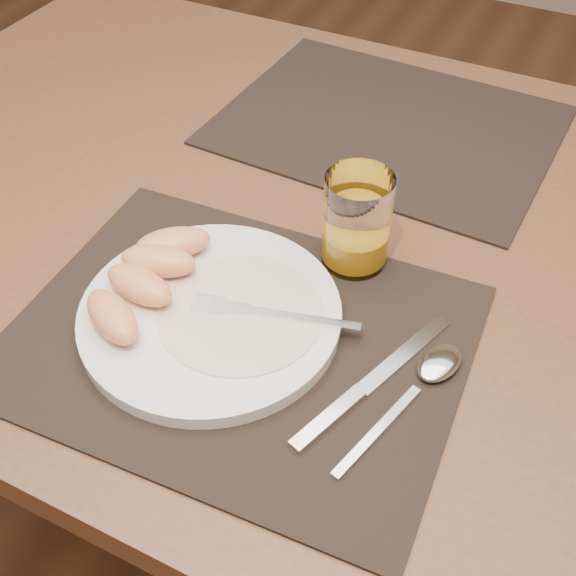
{
  "coord_description": "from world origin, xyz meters",
  "views": [
    {
      "loc": [
        0.26,
        -0.63,
        1.31
      ],
      "look_at": [
        0.02,
        -0.15,
        0.77
      ],
      "focal_mm": 45.0,
      "sensor_mm": 36.0,
      "label": 1
    }
  ],
  "objects_px": {
    "fork": "(260,312)",
    "juice_glass": "(356,225)",
    "knife": "(361,391)",
    "placemat_far": "(387,125)",
    "placemat_near": "(238,338)",
    "table": "(326,267)",
    "plate": "(210,315)",
    "spoon": "(431,372)"
  },
  "relations": [
    {
      "from": "fork",
      "to": "juice_glass",
      "type": "relative_size",
      "value": 1.56
    },
    {
      "from": "fork",
      "to": "knife",
      "type": "distance_m",
      "value": 0.13
    },
    {
      "from": "placemat_far",
      "to": "knife",
      "type": "bearing_deg",
      "value": -72.33
    },
    {
      "from": "placemat_far",
      "to": "juice_glass",
      "type": "height_order",
      "value": "juice_glass"
    },
    {
      "from": "fork",
      "to": "placemat_far",
      "type": "bearing_deg",
      "value": 92.39
    },
    {
      "from": "placemat_near",
      "to": "table",
      "type": "bearing_deg",
      "value": 89.56
    },
    {
      "from": "fork",
      "to": "juice_glass",
      "type": "distance_m",
      "value": 0.15
    },
    {
      "from": "table",
      "to": "juice_glass",
      "type": "bearing_deg",
      "value": -45.96
    },
    {
      "from": "plate",
      "to": "fork",
      "type": "bearing_deg",
      "value": 19.89
    },
    {
      "from": "table",
      "to": "juice_glass",
      "type": "relative_size",
      "value": 12.61
    },
    {
      "from": "juice_glass",
      "to": "spoon",
      "type": "bearing_deg",
      "value": -43.05
    },
    {
      "from": "placemat_near",
      "to": "knife",
      "type": "height_order",
      "value": "knife"
    },
    {
      "from": "placemat_near",
      "to": "fork",
      "type": "xyz_separation_m",
      "value": [
        0.01,
        0.03,
        0.02
      ]
    },
    {
      "from": "table",
      "to": "placemat_near",
      "type": "bearing_deg",
      "value": -90.44
    },
    {
      "from": "placemat_near",
      "to": "placemat_far",
      "type": "relative_size",
      "value": 1.0
    },
    {
      "from": "plate",
      "to": "knife",
      "type": "xyz_separation_m",
      "value": [
        0.17,
        -0.02,
        -0.01
      ]
    },
    {
      "from": "plate",
      "to": "juice_glass",
      "type": "xyz_separation_m",
      "value": [
        0.1,
        0.15,
        0.04
      ]
    },
    {
      "from": "placemat_near",
      "to": "juice_glass",
      "type": "distance_m",
      "value": 0.18
    },
    {
      "from": "placemat_near",
      "to": "spoon",
      "type": "relative_size",
      "value": 2.37
    },
    {
      "from": "knife",
      "to": "placemat_far",
      "type": "bearing_deg",
      "value": 107.67
    },
    {
      "from": "placemat_near",
      "to": "placemat_far",
      "type": "distance_m",
      "value": 0.44
    },
    {
      "from": "spoon",
      "to": "juice_glass",
      "type": "bearing_deg",
      "value": 136.95
    },
    {
      "from": "placemat_near",
      "to": "fork",
      "type": "distance_m",
      "value": 0.03
    },
    {
      "from": "placemat_near",
      "to": "knife",
      "type": "distance_m",
      "value": 0.14
    },
    {
      "from": "table",
      "to": "juice_glass",
      "type": "distance_m",
      "value": 0.16
    },
    {
      "from": "knife",
      "to": "plate",
      "type": "bearing_deg",
      "value": 174.31
    },
    {
      "from": "placemat_near",
      "to": "plate",
      "type": "distance_m",
      "value": 0.04
    },
    {
      "from": "knife",
      "to": "juice_glass",
      "type": "xyz_separation_m",
      "value": [
        -0.08,
        0.17,
        0.05
      ]
    },
    {
      "from": "fork",
      "to": "juice_glass",
      "type": "height_order",
      "value": "juice_glass"
    },
    {
      "from": "plate",
      "to": "juice_glass",
      "type": "bearing_deg",
      "value": 57.62
    },
    {
      "from": "placemat_far",
      "to": "plate",
      "type": "height_order",
      "value": "plate"
    },
    {
      "from": "table",
      "to": "fork",
      "type": "xyz_separation_m",
      "value": [
        0.01,
        -0.19,
        0.11
      ]
    },
    {
      "from": "knife",
      "to": "spoon",
      "type": "height_order",
      "value": "spoon"
    },
    {
      "from": "placemat_far",
      "to": "plate",
      "type": "relative_size",
      "value": 1.67
    },
    {
      "from": "table",
      "to": "knife",
      "type": "xyz_separation_m",
      "value": [
        0.14,
        -0.23,
        0.09
      ]
    },
    {
      "from": "knife",
      "to": "placemat_near",
      "type": "bearing_deg",
      "value": 176.14
    },
    {
      "from": "juice_glass",
      "to": "knife",
      "type": "bearing_deg",
      "value": -65.22
    },
    {
      "from": "placemat_near",
      "to": "fork",
      "type": "bearing_deg",
      "value": 65.21
    },
    {
      "from": "plate",
      "to": "fork",
      "type": "relative_size",
      "value": 1.56
    },
    {
      "from": "plate",
      "to": "spoon",
      "type": "bearing_deg",
      "value": 7.61
    },
    {
      "from": "fork",
      "to": "spoon",
      "type": "distance_m",
      "value": 0.18
    },
    {
      "from": "table",
      "to": "fork",
      "type": "distance_m",
      "value": 0.22
    }
  ]
}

